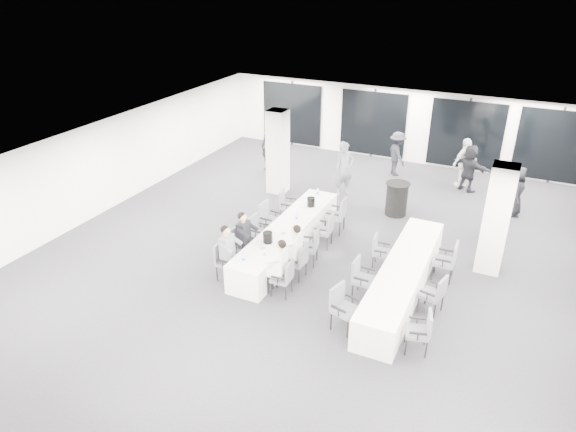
# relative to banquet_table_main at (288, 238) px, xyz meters

# --- Properties ---
(room) EXTENTS (14.04, 16.04, 2.84)m
(room) POSITION_rel_banquet_table_main_xyz_m (1.66, 1.41, 1.01)
(room) COLOR #242429
(room) RESTS_ON ground
(column_left) EXTENTS (0.60, 0.60, 2.80)m
(column_left) POSITION_rel_banquet_table_main_xyz_m (-2.03, 3.50, 1.02)
(column_left) COLOR silver
(column_left) RESTS_ON floor
(column_right) EXTENTS (0.60, 0.60, 2.80)m
(column_right) POSITION_rel_banquet_table_main_xyz_m (4.97, 1.30, 1.02)
(column_right) COLOR silver
(column_right) RESTS_ON floor
(banquet_table_main) EXTENTS (0.90, 5.00, 0.75)m
(banquet_table_main) POSITION_rel_banquet_table_main_xyz_m (0.00, 0.00, 0.00)
(banquet_table_main) COLOR white
(banquet_table_main) RESTS_ON floor
(banquet_table_side) EXTENTS (0.90, 5.00, 0.75)m
(banquet_table_side) POSITION_rel_banquet_table_main_xyz_m (3.27, -0.65, 0.00)
(banquet_table_side) COLOR white
(banquet_table_side) RESTS_ON floor
(cocktail_table) EXTENTS (0.74, 0.74, 1.03)m
(cocktail_table) POSITION_rel_banquet_table_main_xyz_m (2.05, 3.43, 0.15)
(cocktail_table) COLOR black
(cocktail_table) RESTS_ON floor
(chair_main_left_near) EXTENTS (0.53, 0.57, 0.93)m
(chair_main_left_near) POSITION_rel_banquet_table_main_xyz_m (-0.83, -1.88, 0.16)
(chair_main_left_near) COLOR #4D4F55
(chair_main_left_near) RESTS_ON floor
(chair_main_left_second) EXTENTS (0.58, 0.61, 0.97)m
(chair_main_left_second) POSITION_rel_banquet_table_main_xyz_m (-0.83, -1.05, 0.18)
(chair_main_left_second) COLOR #4D4F55
(chair_main_left_second) RESTS_ON floor
(chair_main_left_mid) EXTENTS (0.48, 0.53, 0.91)m
(chair_main_left_mid) POSITION_rel_banquet_table_main_xyz_m (-0.83, -0.18, 0.15)
(chair_main_left_mid) COLOR #4D4F55
(chair_main_left_mid) RESTS_ON floor
(chair_main_left_fourth) EXTENTS (0.55, 0.61, 1.02)m
(chair_main_left_fourth) POSITION_rel_banquet_table_main_xyz_m (-0.84, 0.48, 0.21)
(chair_main_left_fourth) COLOR #4D4F55
(chair_main_left_fourth) RESTS_ON floor
(chair_main_left_far) EXTENTS (0.54, 0.58, 0.94)m
(chair_main_left_far) POSITION_rel_banquet_table_main_xyz_m (-0.83, 1.63, 0.16)
(chair_main_left_far) COLOR #4D4F55
(chair_main_left_far) RESTS_ON floor
(chair_main_right_near) EXTENTS (0.47, 0.52, 0.89)m
(chair_main_right_near) POSITION_rel_banquet_table_main_xyz_m (0.83, -1.92, 0.13)
(chair_main_right_near) COLOR #4D4F55
(chair_main_right_near) RESTS_ON floor
(chair_main_right_second) EXTENTS (0.47, 0.52, 0.88)m
(chair_main_right_second) POSITION_rel_banquet_table_main_xyz_m (0.83, -1.13, 0.13)
(chair_main_right_second) COLOR #4D4F55
(chair_main_right_second) RESTS_ON floor
(chair_main_right_mid) EXTENTS (0.56, 0.59, 0.95)m
(chair_main_right_mid) POSITION_rel_banquet_table_main_xyz_m (0.83, -0.38, 0.17)
(chair_main_right_mid) COLOR #4D4F55
(chair_main_right_mid) RESTS_ON floor
(chair_main_right_fourth) EXTENTS (0.51, 0.56, 0.95)m
(chair_main_right_fourth) POSITION_rel_banquet_table_main_xyz_m (0.83, 0.62, 0.17)
(chair_main_right_fourth) COLOR #4D4F55
(chair_main_right_fourth) RESTS_ON floor
(chair_main_right_far) EXTENTS (0.55, 0.61, 1.03)m
(chair_main_right_far) POSITION_rel_banquet_table_main_xyz_m (0.84, 1.56, 0.21)
(chair_main_right_far) COLOR #4D4F55
(chair_main_right_far) RESTS_ON floor
(chair_side_left_near) EXTENTS (0.61, 0.64, 1.00)m
(chair_side_left_near) POSITION_rel_banquet_table_main_xyz_m (2.43, -2.48, 0.19)
(chair_side_left_near) COLOR #4D4F55
(chair_side_left_near) RESTS_ON floor
(chair_side_left_mid) EXTENTS (0.49, 0.55, 0.96)m
(chair_side_left_mid) POSITION_rel_banquet_table_main_xyz_m (2.43, -1.22, 0.17)
(chair_side_left_mid) COLOR #4D4F55
(chair_side_left_mid) RESTS_ON floor
(chair_side_left_far) EXTENTS (0.47, 0.52, 0.87)m
(chair_side_left_far) POSITION_rel_banquet_table_main_xyz_m (2.44, 0.24, 0.12)
(chair_side_left_far) COLOR #4D4F55
(chair_side_left_far) RESTS_ON floor
(chair_side_right_near) EXTENTS (0.56, 0.59, 0.92)m
(chair_side_right_near) POSITION_rel_banquet_table_main_xyz_m (4.09, -2.51, 0.15)
(chair_side_right_near) COLOR #4D4F55
(chair_side_right_near) RESTS_ON floor
(chair_side_right_mid) EXTENTS (0.56, 0.59, 0.93)m
(chair_side_right_mid) POSITION_rel_banquet_table_main_xyz_m (4.10, -1.14, 0.15)
(chair_side_right_mid) COLOR #4D4F55
(chair_side_right_mid) RESTS_ON floor
(chair_side_right_far) EXTENTS (0.53, 0.59, 1.01)m
(chair_side_right_far) POSITION_rel_banquet_table_main_xyz_m (4.11, 0.35, 0.20)
(chair_side_right_far) COLOR #4D4F55
(chair_side_right_far) RESTS_ON floor
(seated_guest_a) EXTENTS (0.50, 0.38, 1.44)m
(seated_guest_a) POSITION_rel_banquet_table_main_xyz_m (-0.67, -1.87, 0.44)
(seated_guest_a) COLOR slate
(seated_guest_a) RESTS_ON floor
(seated_guest_b) EXTENTS (0.50, 0.38, 1.44)m
(seated_guest_b) POSITION_rel_banquet_table_main_xyz_m (-0.67, -1.07, 0.44)
(seated_guest_b) COLOR black
(seated_guest_b) RESTS_ON floor
(seated_guest_c) EXTENTS (0.50, 0.38, 1.44)m
(seated_guest_c) POSITION_rel_banquet_table_main_xyz_m (0.67, -1.93, 0.44)
(seated_guest_c) COLOR white
(seated_guest_c) RESTS_ON floor
(seated_guest_d) EXTENTS (0.50, 0.38, 1.44)m
(seated_guest_d) POSITION_rel_banquet_table_main_xyz_m (0.67, -1.12, 0.44)
(seated_guest_d) COLOR white
(seated_guest_d) RESTS_ON floor
(standing_guest_a) EXTENTS (0.95, 0.96, 2.06)m
(standing_guest_a) POSITION_rel_banquet_table_main_xyz_m (0.06, 4.20, 0.65)
(standing_guest_a) COLOR slate
(standing_guest_a) RESTS_ON floor
(standing_guest_c) EXTENTS (1.20, 1.30, 1.82)m
(standing_guest_c) POSITION_rel_banquet_table_main_xyz_m (1.18, 6.71, 0.54)
(standing_guest_c) COLOR black
(standing_guest_c) RESTS_ON floor
(standing_guest_d) EXTENTS (1.22, 1.30, 1.95)m
(standing_guest_d) POSITION_rel_banquet_table_main_xyz_m (3.55, 6.64, 0.60)
(standing_guest_d) COLOR white
(standing_guest_d) RESTS_ON floor
(standing_guest_e) EXTENTS (0.62, 0.91, 1.77)m
(standing_guest_e) POSITION_rel_banquet_table_main_xyz_m (5.30, 4.95, 0.51)
(standing_guest_e) COLOR black
(standing_guest_e) RESTS_ON floor
(standing_guest_f) EXTENTS (1.77, 1.42, 1.83)m
(standing_guest_f) POSITION_rel_banquet_table_main_xyz_m (3.75, 6.30, 0.54)
(standing_guest_f) COLOR black
(standing_guest_f) RESTS_ON floor
(standing_guest_g) EXTENTS (0.83, 0.71, 2.06)m
(standing_guest_g) POSITION_rel_banquet_table_main_xyz_m (-3.20, 5.13, 0.65)
(standing_guest_g) COLOR black
(standing_guest_g) RESTS_ON floor
(standing_guest_h) EXTENTS (0.74, 1.08, 2.09)m
(standing_guest_h) POSITION_rel_banquet_table_main_xyz_m (4.93, 3.09, 0.67)
(standing_guest_h) COLOR slate
(standing_guest_h) RESTS_ON floor
(ice_bucket_near) EXTENTS (0.24, 0.24, 0.28)m
(ice_bucket_near) POSITION_rel_banquet_table_main_xyz_m (-0.05, -1.05, 0.51)
(ice_bucket_near) COLOR black
(ice_bucket_near) RESTS_ON banquet_table_main
(ice_bucket_far) EXTENTS (0.23, 0.23, 0.26)m
(ice_bucket_far) POSITION_rel_banquet_table_main_xyz_m (0.08, 1.37, 0.50)
(ice_bucket_far) COLOR black
(ice_bucket_far) RESTS_ON banquet_table_main
(water_bottle_a) EXTENTS (0.07, 0.07, 0.23)m
(water_bottle_a) POSITION_rel_banquet_table_main_xyz_m (-0.11, -2.14, 0.49)
(water_bottle_a) COLOR silver
(water_bottle_a) RESTS_ON banquet_table_main
(water_bottle_b) EXTENTS (0.07, 0.07, 0.21)m
(water_bottle_b) POSITION_rel_banquet_table_main_xyz_m (0.08, 0.37, 0.48)
(water_bottle_b) COLOR silver
(water_bottle_b) RESTS_ON banquet_table_main
(water_bottle_c) EXTENTS (0.07, 0.07, 0.23)m
(water_bottle_c) POSITION_rel_banquet_table_main_xyz_m (-0.03, 2.13, 0.49)
(water_bottle_c) COLOR silver
(water_bottle_c) RESTS_ON banquet_table_main
(plate_a) EXTENTS (0.21, 0.21, 0.03)m
(plate_a) POSITION_rel_banquet_table_main_xyz_m (-0.02, -1.39, 0.39)
(plate_a) COLOR white
(plate_a) RESTS_ON banquet_table_main
(plate_b) EXTENTS (0.20, 0.20, 0.03)m
(plate_b) POSITION_rel_banquet_table_main_xyz_m (0.13, -1.64, 0.39)
(plate_b) COLOR white
(plate_b) RESTS_ON banquet_table_main
(plate_c) EXTENTS (0.21, 0.21, 0.03)m
(plate_c) POSITION_rel_banquet_table_main_xyz_m (0.11, -0.48, 0.39)
(plate_c) COLOR white
(plate_c) RESTS_ON banquet_table_main
(wine_glass) EXTENTS (0.08, 0.08, 0.22)m
(wine_glass) POSITION_rel_banquet_table_main_xyz_m (0.23, -1.91, 0.54)
(wine_glass) COLOR silver
(wine_glass) RESTS_ON banquet_table_main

